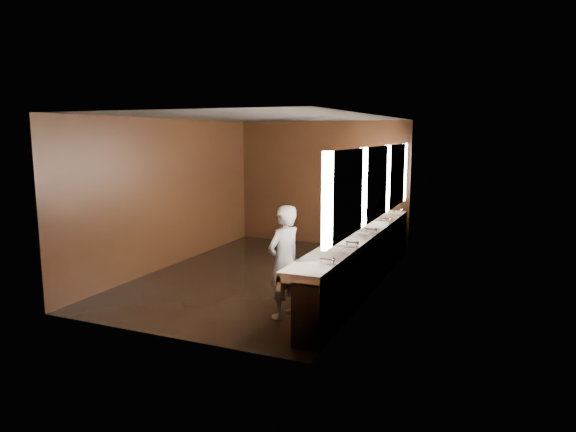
# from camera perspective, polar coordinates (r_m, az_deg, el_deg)

# --- Properties ---
(floor) EXTENTS (6.00, 6.00, 0.00)m
(floor) POSITION_cam_1_polar(r_m,az_deg,el_deg) (9.26, -2.58, -6.66)
(floor) COLOR black
(floor) RESTS_ON ground
(ceiling) EXTENTS (4.00, 6.00, 0.02)m
(ceiling) POSITION_cam_1_polar(r_m,az_deg,el_deg) (8.91, -2.71, 10.94)
(ceiling) COLOR #2D2D2B
(ceiling) RESTS_ON wall_back
(wall_back) EXTENTS (4.00, 0.02, 2.80)m
(wall_back) POSITION_cam_1_polar(r_m,az_deg,el_deg) (11.73, 3.75, 3.66)
(wall_back) COLOR black
(wall_back) RESTS_ON floor
(wall_front) EXTENTS (4.00, 0.02, 2.80)m
(wall_front) POSITION_cam_1_polar(r_m,az_deg,el_deg) (6.44, -14.32, -1.17)
(wall_front) COLOR black
(wall_front) RESTS_ON floor
(wall_left) EXTENTS (0.02, 6.00, 2.80)m
(wall_left) POSITION_cam_1_polar(r_m,az_deg,el_deg) (10.01, -13.02, 2.49)
(wall_left) COLOR black
(wall_left) RESTS_ON floor
(wall_right) EXTENTS (0.02, 6.00, 2.80)m
(wall_right) POSITION_cam_1_polar(r_m,az_deg,el_deg) (8.31, 9.88, 1.26)
(wall_right) COLOR black
(wall_right) RESTS_ON floor
(sink_counter) EXTENTS (0.55, 5.40, 1.01)m
(sink_counter) POSITION_cam_1_polar(r_m,az_deg,el_deg) (8.53, 8.35, -4.69)
(sink_counter) COLOR black
(sink_counter) RESTS_ON floor
(mirror_band) EXTENTS (0.06, 5.03, 1.15)m
(mirror_band) POSITION_cam_1_polar(r_m,az_deg,el_deg) (8.28, 9.81, 3.67)
(mirror_band) COLOR white
(mirror_band) RESTS_ON wall_right
(person) EXTENTS (0.54, 0.67, 1.57)m
(person) POSITION_cam_1_polar(r_m,az_deg,el_deg) (7.05, -0.44, -5.11)
(person) COLOR #87A7CA
(person) RESTS_ON floor
(trash_bin) EXTENTS (0.49, 0.49, 0.62)m
(trash_bin) POSITION_cam_1_polar(r_m,az_deg,el_deg) (7.76, 4.94, -7.44)
(trash_bin) COLOR black
(trash_bin) RESTS_ON floor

